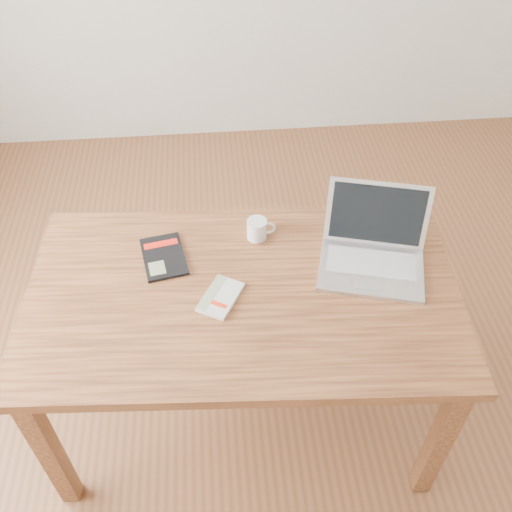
{
  "coord_description": "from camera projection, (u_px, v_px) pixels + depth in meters",
  "views": [
    {
      "loc": [
        -0.26,
        -1.36,
        2.18
      ],
      "look_at": [
        -0.14,
        -0.05,
        0.85
      ],
      "focal_mm": 40.0,
      "sensor_mm": 36.0,
      "label": 1
    }
  ],
  "objects": [
    {
      "name": "black_guidebook",
      "position": [
        164.0,
        256.0,
        2.0
      ],
      "size": [
        0.18,
        0.24,
        0.01
      ],
      "rotation": [
        0.0,
        0.0,
        0.19
      ],
      "color": "black",
      "rests_on": "desk"
    },
    {
      "name": "desk",
      "position": [
        243.0,
        308.0,
        1.96
      ],
      "size": [
        1.5,
        0.92,
        0.75
      ],
      "rotation": [
        0.0,
        0.0,
        -0.06
      ],
      "color": "brown",
      "rests_on": "ground"
    },
    {
      "name": "coffee_mug",
      "position": [
        258.0,
        229.0,
        2.05
      ],
      "size": [
        0.11,
        0.07,
        0.08
      ],
      "rotation": [
        0.0,
        0.0,
        0.03
      ],
      "color": "white",
      "rests_on": "desk"
    },
    {
      "name": "white_guidebook",
      "position": [
        221.0,
        297.0,
        1.87
      ],
      "size": [
        0.17,
        0.2,
        0.01
      ],
      "rotation": [
        0.0,
        0.0,
        -0.51
      ],
      "color": "silver",
      "rests_on": "desk"
    },
    {
      "name": "laptop",
      "position": [
        373.0,
        250.0,
        1.96
      ],
      "size": [
        0.42,
        0.4,
        0.24
      ],
      "rotation": [
        0.0,
        0.0,
        -0.26
      ],
      "color": "silver",
      "rests_on": "desk"
    },
    {
      "name": "room",
      "position": [
        282.0,
        111.0,
        1.55
      ],
      "size": [
        4.04,
        4.04,
        2.7
      ],
      "color": "brown",
      "rests_on": "ground"
    }
  ]
}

